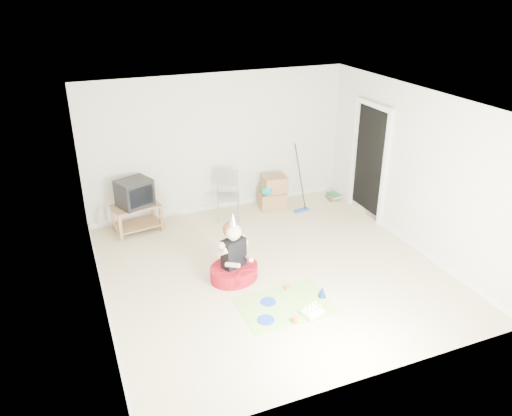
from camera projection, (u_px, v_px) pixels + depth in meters
name	position (u px, v px, depth m)	size (l,w,h in m)	color
ground	(272.00, 270.00, 7.71)	(5.00, 5.00, 0.00)	beige
doorway_recess	(370.00, 163.00, 9.13)	(0.02, 0.90, 2.05)	black
tv_stand	(137.00, 216.00, 8.78)	(0.86, 0.61, 0.50)	olive
crt_tv	(134.00, 193.00, 8.60)	(0.55, 0.45, 0.47)	black
folding_chair	(228.00, 197.00, 9.17)	(0.52, 0.50, 0.92)	gray
cardboard_boxes	(273.00, 193.00, 9.67)	(0.56, 0.45, 0.64)	#977149
floor_mop	(302.00, 199.00, 9.54)	(0.33, 0.41, 1.25)	blue
book_pile	(334.00, 196.00, 10.15)	(0.28, 0.34, 0.13)	#246D3C
seated_woman	(234.00, 264.00, 7.40)	(0.97, 0.97, 1.08)	#A00E1A
party_mat	(285.00, 305.00, 6.87)	(1.26, 0.91, 0.01)	#FF35A1
birthday_cake	(313.00, 313.00, 6.66)	(0.30, 0.26, 0.13)	white
blue_plate_near	(268.00, 302.00, 6.92)	(0.22, 0.22, 0.01)	#163DB5
blue_plate_far	(266.00, 320.00, 6.56)	(0.23, 0.23, 0.01)	#163DB5
orange_cup_near	(287.00, 287.00, 7.19)	(0.07, 0.07, 0.08)	orange
orange_cup_far	(295.00, 320.00, 6.50)	(0.08, 0.08, 0.09)	orange
blue_party_hat	(322.00, 292.00, 7.01)	(0.12, 0.12, 0.17)	#1732A4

